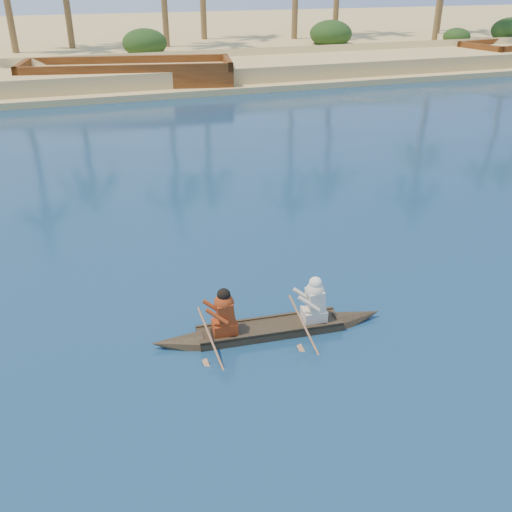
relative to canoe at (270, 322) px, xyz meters
name	(u,v)px	position (x,y,z in m)	size (l,w,h in m)	color
ground	(78,330)	(-3.65, 1.35, -0.25)	(160.00, 160.00, 0.00)	#0C274E
sandy_embankment	(45,44)	(-3.65, 48.24, 0.28)	(150.00, 51.00, 1.50)	tan
shrub_cluster	(46,60)	(-3.65, 32.85, 0.95)	(100.00, 6.00, 2.40)	#1D3915
canoe	(270,322)	(0.00, 0.00, 0.00)	(4.79, 1.03, 1.31)	#3A2F1F
barge_mid	(129,78)	(0.88, 26.86, 0.46)	(12.80, 6.38, 2.04)	brown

